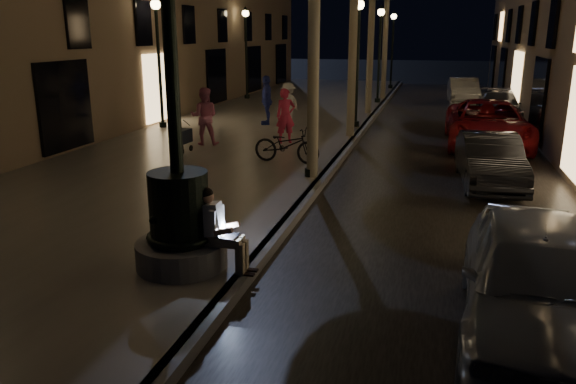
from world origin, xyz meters
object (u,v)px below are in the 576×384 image
(car_front, at_px, (538,281))
(car_second, at_px, (490,160))
(car_fifth, at_px, (463,91))
(pedestrian_red, at_px, (286,116))
(seated_man_laptop, at_px, (218,227))
(pedestrian_white, at_px, (288,104))
(bicycle, at_px, (287,145))
(pedestrian_pink, at_px, (204,116))
(fountain_lamppost, at_px, (179,203))
(lamp_curb_b, at_px, (358,45))
(pedestrian_blue, at_px, (267,100))
(lamp_left_b, at_px, (158,45))
(car_third, at_px, (488,124))
(lamp_curb_a, at_px, (312,52))
(lamp_curb_c, at_px, (380,42))
(lamp_left_c, at_px, (246,41))
(stroller, at_px, (181,137))
(car_rear, at_px, (498,107))
(lamp_curb_d, at_px, (393,40))

(car_front, bearing_deg, car_second, 93.63)
(car_fifth, bearing_deg, pedestrian_red, -116.08)
(seated_man_laptop, relative_size, pedestrian_white, 0.79)
(pedestrian_white, distance_m, bicycle, 6.69)
(pedestrian_pink, bearing_deg, car_fifth, -132.98)
(fountain_lamppost, bearing_deg, lamp_curb_b, 87.14)
(fountain_lamppost, relative_size, pedestrian_blue, 2.75)
(lamp_left_b, relative_size, pedestrian_white, 2.95)
(lamp_curb_b, height_order, car_front, lamp_curb_b)
(car_front, relative_size, car_third, 0.81)
(lamp_curb_a, distance_m, bicycle, 3.02)
(fountain_lamppost, bearing_deg, lamp_curb_c, 88.18)
(lamp_left_c, relative_size, pedestrian_red, 2.74)
(seated_man_laptop, height_order, pedestrian_red, pedestrian_red)
(lamp_curb_a, distance_m, car_fifth, 18.69)
(lamp_curb_c, height_order, pedestrian_white, lamp_curb_c)
(fountain_lamppost, relative_size, bicycle, 2.74)
(stroller, relative_size, car_rear, 0.21)
(pedestrian_blue, bearing_deg, stroller, -25.98)
(lamp_left_c, xyz_separation_m, pedestrian_white, (4.48, -8.20, -2.22))
(car_front, bearing_deg, stroller, 139.91)
(lamp_curb_a, bearing_deg, pedestrian_red, 112.86)
(pedestrian_pink, bearing_deg, lamp_curb_d, -114.56)
(car_front, relative_size, pedestrian_blue, 2.35)
(stroller, relative_size, car_third, 0.17)
(lamp_curb_c, distance_m, car_fifth, 5.39)
(seated_man_laptop, bearing_deg, pedestrian_pink, 113.96)
(car_third, relative_size, pedestrian_red, 3.14)
(lamp_curb_a, distance_m, car_third, 8.07)
(pedestrian_pink, bearing_deg, pedestrian_blue, -112.36)
(car_second, bearing_deg, pedestrian_pink, 161.89)
(lamp_curb_a, relative_size, lamp_left_b, 1.00)
(pedestrian_white, bearing_deg, fountain_lamppost, 41.13)
(stroller, xyz_separation_m, pedestrian_pink, (0.21, 1.33, 0.43))
(lamp_curb_c, relative_size, pedestrian_pink, 2.64)
(car_front, relative_size, bicycle, 2.34)
(lamp_curb_a, relative_size, lamp_curb_c, 1.00)
(pedestrian_white, bearing_deg, seated_man_laptop, 43.60)
(lamp_curb_b, height_order, car_second, lamp_curb_b)
(lamp_left_c, bearing_deg, lamp_curb_a, -66.07)
(lamp_left_b, bearing_deg, lamp_curb_d, 68.47)
(pedestrian_blue, bearing_deg, car_second, 32.54)
(car_front, bearing_deg, lamp_curb_a, 127.33)
(fountain_lamppost, distance_m, lamp_curb_a, 6.37)
(stroller, height_order, pedestrian_pink, pedestrian_pink)
(lamp_curb_a, xyz_separation_m, lamp_curb_b, (0.00, 8.00, 0.00))
(fountain_lamppost, bearing_deg, lamp_left_b, 118.07)
(pedestrian_pink, relative_size, pedestrian_white, 1.12)
(pedestrian_red, bearing_deg, pedestrian_white, 73.35)
(car_third, height_order, pedestrian_blue, pedestrian_blue)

